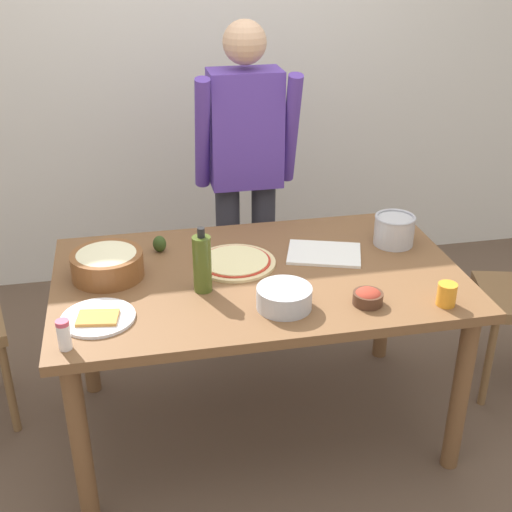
{
  "coord_description": "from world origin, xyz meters",
  "views": [
    {
      "loc": [
        -0.48,
        -2.3,
        2.01
      ],
      "look_at": [
        0.0,
        0.05,
        0.81
      ],
      "focal_mm": 47.33,
      "sensor_mm": 36.0,
      "label": 1
    }
  ],
  "objects_px": {
    "small_sauce_bowl": "(368,297)",
    "mixing_bowl_steel": "(284,298)",
    "dining_table": "(258,293)",
    "salt_shaker": "(64,335)",
    "avocado": "(160,244)",
    "cup_orange": "(447,294)",
    "person_cook": "(246,166)",
    "plate_with_slice": "(98,318)",
    "pizza_raw_on_board": "(235,262)",
    "olive_oil_bottle": "(202,263)",
    "popcorn_bowl": "(107,262)",
    "steel_pot": "(394,230)",
    "cutting_board_white": "(324,253)"
  },
  "relations": [
    {
      "from": "pizza_raw_on_board",
      "to": "plate_with_slice",
      "type": "xyz_separation_m",
      "value": [
        -0.54,
        -0.32,
        -0.0
      ]
    },
    {
      "from": "olive_oil_bottle",
      "to": "steel_pot",
      "type": "height_order",
      "value": "olive_oil_bottle"
    },
    {
      "from": "popcorn_bowl",
      "to": "mixing_bowl_steel",
      "type": "relative_size",
      "value": 1.4
    },
    {
      "from": "salt_shaker",
      "to": "cutting_board_white",
      "type": "height_order",
      "value": "salt_shaker"
    },
    {
      "from": "steel_pot",
      "to": "cutting_board_white",
      "type": "xyz_separation_m",
      "value": [
        -0.32,
        -0.04,
        -0.06
      ]
    },
    {
      "from": "popcorn_bowl",
      "to": "cutting_board_white",
      "type": "height_order",
      "value": "popcorn_bowl"
    },
    {
      "from": "steel_pot",
      "to": "avocado",
      "type": "distance_m",
      "value": 1.0
    },
    {
      "from": "avocado",
      "to": "salt_shaker",
      "type": "bearing_deg",
      "value": -118.23
    },
    {
      "from": "person_cook",
      "to": "avocado",
      "type": "height_order",
      "value": "person_cook"
    },
    {
      "from": "person_cook",
      "to": "pizza_raw_on_board",
      "type": "relative_size",
      "value": 4.91
    },
    {
      "from": "popcorn_bowl",
      "to": "steel_pot",
      "type": "relative_size",
      "value": 1.61
    },
    {
      "from": "mixing_bowl_steel",
      "to": "salt_shaker",
      "type": "height_order",
      "value": "salt_shaker"
    },
    {
      "from": "plate_with_slice",
      "to": "cup_orange",
      "type": "relative_size",
      "value": 3.06
    },
    {
      "from": "dining_table",
      "to": "cutting_board_white",
      "type": "xyz_separation_m",
      "value": [
        0.3,
        0.1,
        0.1
      ]
    },
    {
      "from": "person_cook",
      "to": "popcorn_bowl",
      "type": "bearing_deg",
      "value": -135.29
    },
    {
      "from": "person_cook",
      "to": "plate_with_slice",
      "type": "relative_size",
      "value": 6.23
    },
    {
      "from": "pizza_raw_on_board",
      "to": "popcorn_bowl",
      "type": "distance_m",
      "value": 0.51
    },
    {
      "from": "avocado",
      "to": "dining_table",
      "type": "bearing_deg",
      "value": -36.45
    },
    {
      "from": "dining_table",
      "to": "avocado",
      "type": "xyz_separation_m",
      "value": [
        -0.37,
        0.27,
        0.13
      ]
    },
    {
      "from": "small_sauce_bowl",
      "to": "mixing_bowl_steel",
      "type": "bearing_deg",
      "value": 173.33
    },
    {
      "from": "olive_oil_bottle",
      "to": "avocado",
      "type": "bearing_deg",
      "value": 110.37
    },
    {
      "from": "salt_shaker",
      "to": "dining_table",
      "type": "bearing_deg",
      "value": 28.28
    },
    {
      "from": "plate_with_slice",
      "to": "steel_pot",
      "type": "relative_size",
      "value": 1.5
    },
    {
      "from": "plate_with_slice",
      "to": "mixing_bowl_steel",
      "type": "height_order",
      "value": "mixing_bowl_steel"
    },
    {
      "from": "dining_table",
      "to": "plate_with_slice",
      "type": "distance_m",
      "value": 0.67
    },
    {
      "from": "plate_with_slice",
      "to": "olive_oil_bottle",
      "type": "distance_m",
      "value": 0.42
    },
    {
      "from": "person_cook",
      "to": "plate_with_slice",
      "type": "bearing_deg",
      "value": -125.83
    },
    {
      "from": "popcorn_bowl",
      "to": "cup_orange",
      "type": "height_order",
      "value": "popcorn_bowl"
    },
    {
      "from": "person_cook",
      "to": "dining_table",
      "type": "bearing_deg",
      "value": -96.96
    },
    {
      "from": "dining_table",
      "to": "mixing_bowl_steel",
      "type": "distance_m",
      "value": 0.31
    },
    {
      "from": "mixing_bowl_steel",
      "to": "cup_orange",
      "type": "bearing_deg",
      "value": -9.61
    },
    {
      "from": "dining_table",
      "to": "avocado",
      "type": "distance_m",
      "value": 0.47
    },
    {
      "from": "dining_table",
      "to": "person_cook",
      "type": "relative_size",
      "value": 0.99
    },
    {
      "from": "person_cook",
      "to": "small_sauce_bowl",
      "type": "xyz_separation_m",
      "value": [
        0.25,
        -1.07,
        -0.15
      ]
    },
    {
      "from": "person_cook",
      "to": "steel_pot",
      "type": "xyz_separation_m",
      "value": [
        0.53,
        -0.61,
        -0.11
      ]
    },
    {
      "from": "popcorn_bowl",
      "to": "small_sauce_bowl",
      "type": "distance_m",
      "value": 1.01
    },
    {
      "from": "cup_orange",
      "to": "plate_with_slice",
      "type": "bearing_deg",
      "value": 173.29
    },
    {
      "from": "avocado",
      "to": "cup_orange",
      "type": "bearing_deg",
      "value": -33.33
    },
    {
      "from": "plate_with_slice",
      "to": "cup_orange",
      "type": "height_order",
      "value": "cup_orange"
    },
    {
      "from": "pizza_raw_on_board",
      "to": "avocado",
      "type": "height_order",
      "value": "avocado"
    },
    {
      "from": "pizza_raw_on_board",
      "to": "plate_with_slice",
      "type": "relative_size",
      "value": 1.27
    },
    {
      "from": "avocado",
      "to": "steel_pot",
      "type": "bearing_deg",
      "value": -7.2
    },
    {
      "from": "plate_with_slice",
      "to": "mixing_bowl_steel",
      "type": "relative_size",
      "value": 1.3
    },
    {
      "from": "cup_orange",
      "to": "steel_pot",
      "type": "bearing_deg",
      "value": 89.26
    },
    {
      "from": "pizza_raw_on_board",
      "to": "olive_oil_bottle",
      "type": "bearing_deg",
      "value": -129.63
    },
    {
      "from": "cup_orange",
      "to": "olive_oil_bottle",
      "type": "bearing_deg",
      "value": 161.6
    },
    {
      "from": "cup_orange",
      "to": "avocado",
      "type": "distance_m",
      "value": 1.18
    },
    {
      "from": "person_cook",
      "to": "plate_with_slice",
      "type": "distance_m",
      "value": 1.23
    },
    {
      "from": "person_cook",
      "to": "avocado",
      "type": "relative_size",
      "value": 23.14
    },
    {
      "from": "cutting_board_white",
      "to": "small_sauce_bowl",
      "type": "bearing_deg",
      "value": -84.49
    }
  ]
}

